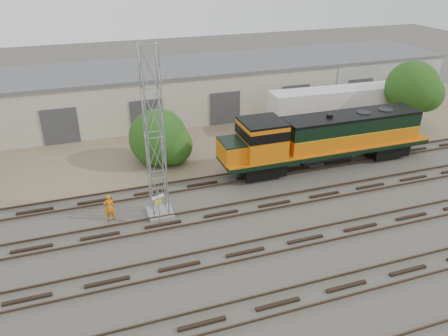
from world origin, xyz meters
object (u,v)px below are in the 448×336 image
object	(u,v)px
locomotive	(324,138)
signal_tower	(155,138)
worker	(109,207)
semi_trailer	(337,103)

from	to	relation	value
locomotive	signal_tower	distance (m)	14.89
worker	semi_trailer	distance (m)	25.53
worker	semi_trailer	bearing A→B (deg)	-159.90
signal_tower	worker	size ratio (longest dim) A/B	5.98
signal_tower	semi_trailer	bearing A→B (deg)	27.52
locomotive	signal_tower	bearing A→B (deg)	-167.96
locomotive	signal_tower	world-z (taller)	signal_tower
signal_tower	semi_trailer	size ratio (longest dim) A/B	0.86
locomotive	worker	world-z (taller)	locomotive
signal_tower	worker	world-z (taller)	signal_tower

